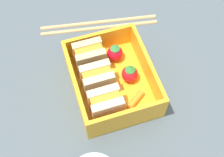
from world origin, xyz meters
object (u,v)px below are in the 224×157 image
at_px(sandwich_center, 90,57).
at_px(carrot_stick_far_left, 135,100).
at_px(sandwich_left, 106,104).
at_px(strawberry_left, 129,72).
at_px(sandwich_center_left, 97,80).
at_px(strawberry_far_left, 115,53).
at_px(chopstick_pair, 99,24).

distance_m(sandwich_center, carrot_stick_far_left, 0.10).
distance_m(sandwich_left, strawberry_left, 0.07).
bearing_deg(carrot_stick_far_left, sandwich_left, 92.22).
height_order(sandwich_center_left, strawberry_far_left, sandwich_center_left).
relative_size(strawberry_left, strawberry_far_left, 1.01).
distance_m(sandwich_left, strawberry_far_left, 0.10).
height_order(sandwich_center_left, sandwich_center, same).
distance_m(sandwich_left, sandwich_center, 0.09).
height_order(carrot_stick_far_left, strawberry_left, strawberry_left).
bearing_deg(carrot_stick_far_left, strawberry_far_left, 2.86).
bearing_deg(strawberry_left, sandwich_center_left, 93.31).
distance_m(carrot_stick_far_left, chopstick_pair, 0.18).
height_order(sandwich_left, chopstick_pair, sandwich_left).
relative_size(sandwich_center, chopstick_pair, 0.22).
bearing_deg(carrot_stick_far_left, chopstick_pair, 2.40).
bearing_deg(carrot_stick_far_left, sandwich_center_left, 48.65).
height_order(sandwich_left, carrot_stick_far_left, sandwich_left).
bearing_deg(carrot_stick_far_left, sandwich_center, 29.07).
relative_size(sandwich_left, strawberry_left, 1.47).
xyz_separation_m(carrot_stick_far_left, chopstick_pair, (0.18, 0.01, -0.01)).
distance_m(sandwich_center_left, strawberry_left, 0.06).
bearing_deg(strawberry_left, chopstick_pair, 5.60).
height_order(sandwich_center_left, chopstick_pair, sandwich_center_left).
xyz_separation_m(sandwich_left, sandwich_center_left, (0.04, 0.00, 0.00)).
bearing_deg(sandwich_left, sandwich_center, 0.00).
bearing_deg(strawberry_left, carrot_stick_far_left, 173.34).
relative_size(sandwich_center, carrot_stick_far_left, 1.31).
bearing_deg(sandwich_center_left, sandwich_center, 0.00).
relative_size(strawberry_left, chopstick_pair, 0.15).
bearing_deg(sandwich_center_left, chopstick_pair, -17.24).
xyz_separation_m(sandwich_center, carrot_stick_far_left, (-0.09, -0.05, -0.02)).
relative_size(sandwich_center_left, strawberry_far_left, 1.48).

